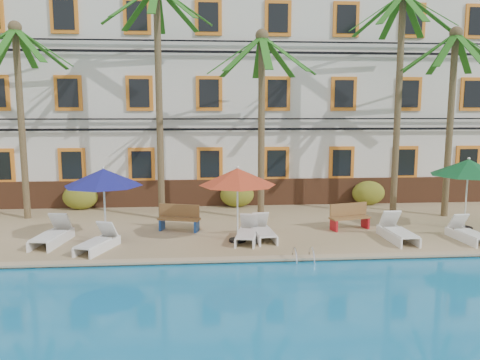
{
  "coord_description": "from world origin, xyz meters",
  "views": [
    {
      "loc": [
        -1.76,
        -13.81,
        4.5
      ],
      "look_at": [
        -0.45,
        3.0,
        2.0
      ],
      "focal_mm": 35.0,
      "sensor_mm": 36.0,
      "label": 1
    }
  ],
  "objects": [
    {
      "name": "ground",
      "position": [
        0.0,
        0.0,
        0.0
      ],
      "size": [
        100.0,
        100.0,
        0.0
      ],
      "primitive_type": "plane",
      "color": "#384C23",
      "rests_on": "ground"
    },
    {
      "name": "pool_deck",
      "position": [
        0.0,
        5.0,
        0.12
      ],
      "size": [
        30.0,
        12.0,
        0.25
      ],
      "primitive_type": "cube",
      "color": "tan",
      "rests_on": "ground"
    },
    {
      "name": "pool_coping",
      "position": [
        0.0,
        -0.9,
        0.28
      ],
      "size": [
        30.0,
        0.35,
        0.06
      ],
      "primitive_type": "cube",
      "color": "tan",
      "rests_on": "pool_deck"
    },
    {
      "name": "hotel_building",
      "position": [
        0.0,
        9.98,
        5.37
      ],
      "size": [
        25.4,
        6.44,
        10.22
      ],
      "color": "silver",
      "rests_on": "pool_deck"
    },
    {
      "name": "palm_a",
      "position": [
        -8.82,
        5.06,
        5.15
      ],
      "size": [
        4.14,
        4.14,
        7.62
      ],
      "color": "brown",
      "rests_on": "pool_deck"
    },
    {
      "name": "palm_b",
      "position": [
        -3.45,
        4.56,
        6.0
      ],
      "size": [
        4.14,
        4.14,
        9.1
      ],
      "color": "brown",
      "rests_on": "pool_deck"
    },
    {
      "name": "palm_c",
      "position": [
        0.46,
        4.1,
        4.95
      ],
      "size": [
        4.14,
        4.14,
        7.28
      ],
      "color": "brown",
      "rests_on": "pool_deck"
    },
    {
      "name": "palm_d",
      "position": [
        5.97,
        4.47,
        5.92
      ],
      "size": [
        4.14,
        4.14,
        8.97
      ],
      "color": "brown",
      "rests_on": "pool_deck"
    },
    {
      "name": "palm_e",
      "position": [
        8.02,
        4.17,
        5.07
      ],
      "size": [
        4.14,
        4.14,
        7.48
      ],
      "color": "brown",
      "rests_on": "pool_deck"
    },
    {
      "name": "shrub_left",
      "position": [
        -7.13,
        6.6,
        0.8
      ],
      "size": [
        1.5,
        0.9,
        1.1
      ],
      "primitive_type": "ellipsoid",
      "color": "#2E5C1A",
      "rests_on": "pool_deck"
    },
    {
      "name": "shrub_mid",
      "position": [
        -0.3,
        6.6,
        0.8
      ],
      "size": [
        1.5,
        0.9,
        1.1
      ],
      "primitive_type": "ellipsoid",
      "color": "#2E5C1A",
      "rests_on": "pool_deck"
    },
    {
      "name": "shrub_right",
      "position": [
        5.69,
        6.6,
        0.8
      ],
      "size": [
        1.5,
        0.9,
        1.1
      ],
      "primitive_type": "ellipsoid",
      "color": "#2E5C1A",
      "rests_on": "pool_deck"
    },
    {
      "name": "umbrella_blue",
      "position": [
        -4.98,
        1.3,
        2.38
      ],
      "size": [
        2.5,
        2.5,
        2.5
      ],
      "color": "black",
      "rests_on": "pool_deck"
    },
    {
      "name": "umbrella_red",
      "position": [
        -0.69,
        1.05,
        2.38
      ],
      "size": [
        2.5,
        2.5,
        2.5
      ],
      "color": "black",
      "rests_on": "pool_deck"
    },
    {
      "name": "umbrella_green",
      "position": [
        7.62,
        2.01,
        2.49
      ],
      "size": [
        2.63,
        2.63,
        2.62
      ],
      "color": "black",
      "rests_on": "pool_deck"
    },
    {
      "name": "lounger_a",
      "position": [
        -6.66,
        1.24,
        0.55
      ],
      "size": [
        0.96,
        2.01,
        0.91
      ],
      "color": "white",
      "rests_on": "pool_deck"
    },
    {
      "name": "lounger_b",
      "position": [
        -5.04,
        0.41,
        0.51
      ],
      "size": [
        1.17,
        1.83,
        0.82
      ],
      "color": "white",
      "rests_on": "pool_deck"
    },
    {
      "name": "lounger_c",
      "position": [
        -0.36,
        1.09,
        0.52
      ],
      "size": [
        0.97,
        1.86,
        0.84
      ],
      "color": "white",
      "rests_on": "pool_deck"
    },
    {
      "name": "lounger_d",
      "position": [
        0.18,
        1.29,
        0.52
      ],
      "size": [
        0.77,
        1.79,
        0.82
      ],
      "color": "white",
      "rests_on": "pool_deck"
    },
    {
      "name": "lounger_e",
      "position": [
        4.6,
        0.8,
        0.54
      ],
      "size": [
        0.75,
        1.94,
        0.91
      ],
      "color": "white",
      "rests_on": "pool_deck"
    },
    {
      "name": "lounger_f",
      "position": [
        6.91,
        0.56,
        0.51
      ],
      "size": [
        0.74,
        1.77,
        0.82
      ],
      "color": "white",
      "rests_on": "pool_deck"
    },
    {
      "name": "bench_left",
      "position": [
        -2.65,
        2.66,
        0.72
      ],
      "size": [
        1.57,
        0.86,
        0.93
      ],
      "color": "olive",
      "rests_on": "pool_deck"
    },
    {
      "name": "bench_right",
      "position": [
        3.46,
        2.38,
        0.72
      ],
      "size": [
        1.57,
        0.82,
        0.93
      ],
      "color": "olive",
      "rests_on": "pool_deck"
    },
    {
      "name": "pool_ladder",
      "position": [
        1.06,
        -1.0,
        0.25
      ],
      "size": [
        0.54,
        0.74,
        0.74
      ],
      "color": "silver",
      "rests_on": "ground"
    }
  ]
}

